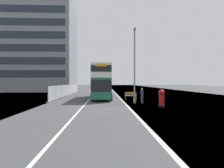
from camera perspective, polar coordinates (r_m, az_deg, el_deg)
ground at (r=18.06m, az=-3.83°, el=-7.38°), size 140.00×280.00×0.10m
double_decker_bus at (r=27.69m, az=-3.13°, el=0.82°), size 2.85×10.70×4.81m
lamppost_foreground at (r=21.86m, az=6.88°, el=4.89°), size 0.29×0.70×8.65m
red_pillar_postbox at (r=19.06m, az=14.86°, el=-3.97°), size 0.60×0.60×1.72m
roadworks_barrier at (r=25.62m, az=5.73°, el=-3.42°), size 1.64×0.79×1.07m
construction_site_fence at (r=34.94m, az=-13.28°, el=-1.86°), size 0.44×24.00×2.00m
car_oncoming_near at (r=44.69m, az=-1.89°, el=-1.18°), size 1.93×4.37×2.25m
car_receding_mid at (r=52.60m, az=-2.78°, el=-0.98°), size 2.07×4.04×2.09m
bare_tree_far_verge_near at (r=59.15m, az=-14.62°, el=0.06°), size 2.74×2.62×4.19m
bare_tree_far_verge_mid at (r=68.06m, az=-14.50°, el=0.53°), size 2.34×3.10×4.88m
bare_tree_far_verge_far at (r=65.34m, az=-13.69°, el=0.51°), size 2.26×3.03×4.78m
pedestrian_at_kerb at (r=21.96m, az=9.12°, el=-3.49°), size 0.34×0.34×1.77m
backdrop_office_block at (r=56.79m, az=-26.63°, el=10.39°), size 29.40×12.93×24.32m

